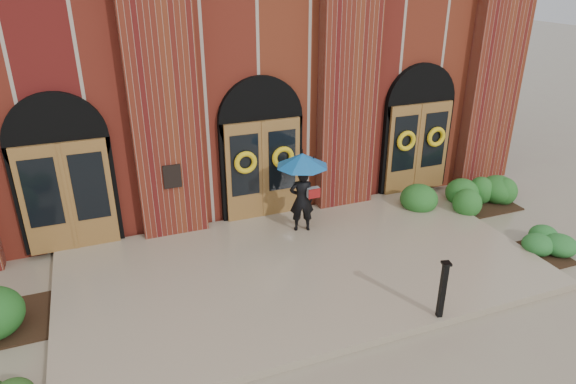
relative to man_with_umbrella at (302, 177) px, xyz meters
name	(u,v)px	position (x,y,z in m)	size (l,w,h in m)	color
ground	(305,275)	(-0.60, -1.65, -1.52)	(90.00, 90.00, 0.00)	gray
landing	(303,268)	(-0.60, -1.50, -1.45)	(10.00, 5.30, 0.15)	gray
church_building	(203,48)	(-0.60, 7.14, 1.98)	(16.20, 12.53, 7.00)	maroon
man_with_umbrella	(302,177)	(0.00, 0.00, 0.00)	(1.51, 1.51, 1.96)	black
metal_post	(443,288)	(1.07, -4.00, -0.77)	(0.19, 0.19, 1.15)	black
hedge_wall_right	(465,197)	(4.60, -0.26, -1.17)	(2.75, 1.10, 0.71)	#235C20
hedge_front_right	(535,248)	(4.50, -2.84, -1.30)	(1.26, 1.08, 0.44)	#225F25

